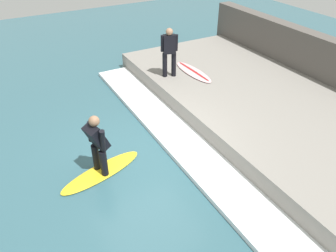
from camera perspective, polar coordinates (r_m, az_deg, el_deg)
name	(u,v)px	position (r m, az deg, el deg)	size (l,w,h in m)	color
ground_plane	(146,157)	(7.83, -3.92, -5.47)	(28.00, 28.00, 0.00)	#335B66
concrete_ledge	(266,109)	(9.55, 16.74, 2.93)	(4.40, 10.27, 0.54)	gray
back_wall	(331,71)	(11.05, 26.58, 8.62)	(0.50, 10.78, 1.76)	#544F49
wave_foam_crest	(183,143)	(8.18, 2.62, -2.93)	(1.02, 9.75, 0.12)	white
surfboard_riding	(102,172)	(7.52, -11.48, -7.81)	(2.09, 1.04, 0.06)	yellow
surfer_riding	(97,142)	(7.01, -12.23, -2.77)	(0.52, 0.63, 1.43)	black
surfer_waiting_near	(169,50)	(10.06, 0.23, 13.09)	(0.49, 0.36, 1.51)	black
surfboard_waiting_near	(193,72)	(10.63, 4.43, 9.39)	(0.54, 1.83, 0.07)	beige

